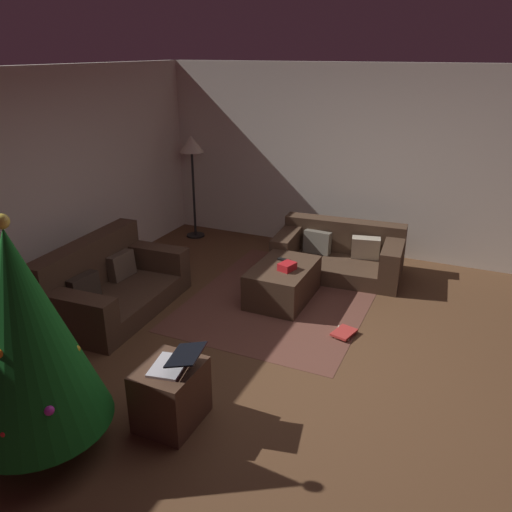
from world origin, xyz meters
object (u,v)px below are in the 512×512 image
at_px(tv_remote, 284,260).
at_px(book_stack, 344,333).
at_px(couch_left, 108,285).
at_px(laptop, 175,362).
at_px(gift_box, 287,266).
at_px(side_table, 171,394).
at_px(couch_right, 340,253).
at_px(christmas_tree, 23,331).
at_px(ottoman, 283,282).
at_px(corner_lamp, 192,152).

xyz_separation_m(tv_remote, book_stack, (-0.67, -0.93, -0.41)).
bearing_deg(couch_left, tv_remote, 122.41).
bearing_deg(laptop, tv_remote, 2.10).
bearing_deg(gift_box, side_table, 177.68).
relative_size(couch_left, laptop, 3.94).
xyz_separation_m(tv_remote, side_table, (-2.52, -0.04, -0.18)).
relative_size(couch_right, side_table, 3.21).
distance_m(couch_left, tv_remote, 2.05).
distance_m(christmas_tree, book_stack, 3.10).
xyz_separation_m(laptop, book_stack, (1.84, -0.84, -0.53)).
bearing_deg(ottoman, side_table, 179.77).
distance_m(couch_right, christmas_tree, 4.28).
height_order(couch_right, book_stack, couch_right).
distance_m(gift_box, corner_lamp, 2.79).
xyz_separation_m(couch_left, gift_box, (0.94, -1.79, 0.18)).
bearing_deg(laptop, couch_right, -5.74).
xyz_separation_m(ottoman, laptop, (-2.35, -0.04, 0.35)).
xyz_separation_m(couch_right, book_stack, (-1.59, -0.50, -0.23)).
relative_size(side_table, book_stack, 1.71).
height_order(tv_remote, laptop, laptop).
distance_m(ottoman, gift_box, 0.28).
xyz_separation_m(tv_remote, christmas_tree, (-3.15, 0.68, 0.55)).
relative_size(gift_box, tv_remote, 1.19).
xyz_separation_m(gift_box, tv_remote, (0.24, 0.13, -0.03)).
distance_m(ottoman, christmas_tree, 3.18).
bearing_deg(corner_lamp, couch_left, -172.05).
distance_m(gift_box, book_stack, 1.01).
bearing_deg(gift_box, couch_right, -14.82).
bearing_deg(book_stack, corner_lamp, 55.95).
height_order(tv_remote, book_stack, tv_remote).
xyz_separation_m(side_table, corner_lamp, (3.84, 2.05, 1.08)).
relative_size(ottoman, laptop, 2.19).
bearing_deg(side_table, ottoman, -0.23).
xyz_separation_m(couch_right, christmas_tree, (-4.06, 1.11, 0.73)).
xyz_separation_m(gift_box, laptop, (-2.27, 0.04, 0.10)).
relative_size(couch_left, ottoman, 1.80).
height_order(couch_right, tv_remote, couch_right).
height_order(ottoman, tv_remote, tv_remote).
relative_size(ottoman, book_stack, 3.16).
bearing_deg(corner_lamp, side_table, -151.87).
bearing_deg(couch_left, christmas_tree, 23.74).
bearing_deg(couch_right, side_table, 79.02).
relative_size(ottoman, christmas_tree, 0.53).
xyz_separation_m(ottoman, book_stack, (-0.52, -0.89, -0.18)).
relative_size(gift_box, book_stack, 0.62).
bearing_deg(ottoman, book_stack, -120.34).
xyz_separation_m(couch_left, corner_lamp, (2.50, 0.35, 1.05)).
height_order(couch_right, laptop, laptop).
bearing_deg(book_stack, ottoman, 59.66).
relative_size(couch_left, christmas_tree, 0.95).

